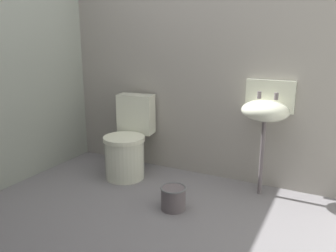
% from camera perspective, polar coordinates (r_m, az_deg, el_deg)
% --- Properties ---
extents(ground_plane, '(3.43, 2.62, 0.08)m').
position_cam_1_polar(ground_plane, '(2.67, -2.83, -16.92)').
color(ground_plane, slate).
extents(wall_back, '(3.43, 0.10, 2.20)m').
position_cam_1_polar(wall_back, '(3.34, 7.02, 10.11)').
color(wall_back, gray).
rests_on(wall_back, ground).
extents(wall_left, '(0.10, 2.42, 2.20)m').
position_cam_1_polar(wall_left, '(3.42, -25.85, 8.88)').
color(wall_left, '#93998D').
rests_on(wall_left, ground).
extents(toilet_near_wall, '(0.47, 0.64, 0.78)m').
position_cam_1_polar(toilet_near_wall, '(3.45, -6.58, -2.93)').
color(toilet_near_wall, silver).
rests_on(toilet_near_wall, ground).
extents(sink, '(0.42, 0.35, 0.99)m').
position_cam_1_polar(sink, '(3.03, 15.83, 2.59)').
color(sink, '#60575A').
rests_on(sink, ground).
extents(bucket, '(0.21, 0.21, 0.19)m').
position_cam_1_polar(bucket, '(2.84, 0.87, -11.70)').
color(bucket, '#60575A').
rests_on(bucket, ground).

